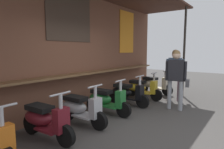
% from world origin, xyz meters
% --- Properties ---
extents(ground_plane, '(25.33, 25.33, 0.00)m').
position_xyz_m(ground_plane, '(0.00, 0.00, 0.00)').
color(ground_plane, '#474442').
extents(market_stall_facade, '(9.05, 2.21, 3.51)m').
position_xyz_m(market_stall_facade, '(-0.01, 1.89, 1.92)').
color(market_stall_facade, brown).
rests_on(market_stall_facade, ground_plane).
extents(scooter_maroon, '(0.48, 1.40, 0.97)m').
position_xyz_m(scooter_maroon, '(-1.44, 1.08, 0.39)').
color(scooter_maroon, maroon).
rests_on(scooter_maroon, ground_plane).
extents(scooter_silver, '(0.46, 1.40, 0.97)m').
position_xyz_m(scooter_silver, '(-0.51, 1.08, 0.39)').
color(scooter_silver, '#B2B5BA').
rests_on(scooter_silver, ground_plane).
extents(scooter_green, '(0.48, 1.40, 0.97)m').
position_xyz_m(scooter_green, '(0.44, 1.08, 0.39)').
color(scooter_green, '#237533').
rests_on(scooter_green, ground_plane).
extents(scooter_black, '(0.46, 1.40, 0.97)m').
position_xyz_m(scooter_black, '(1.49, 1.08, 0.39)').
color(scooter_black, black).
rests_on(scooter_black, ground_plane).
extents(scooter_yellow, '(0.46, 1.40, 0.97)m').
position_xyz_m(scooter_yellow, '(2.46, 1.08, 0.39)').
color(scooter_yellow, gold).
rests_on(scooter_yellow, ground_plane).
extents(scooter_cream, '(0.46, 1.40, 0.97)m').
position_xyz_m(scooter_cream, '(3.46, 1.08, 0.39)').
color(scooter_cream, beige).
rests_on(scooter_cream, ground_plane).
extents(shopper_with_handbag, '(0.39, 0.67, 1.73)m').
position_xyz_m(shopper_with_handbag, '(2.95, 0.05, 1.06)').
color(shopper_with_handbag, gray).
rests_on(shopper_with_handbag, ground_plane).
extents(shopper_browsing, '(0.38, 0.67, 1.71)m').
position_xyz_m(shopper_browsing, '(1.95, -0.31, 1.05)').
color(shopper_browsing, '#999EA8').
rests_on(shopper_browsing, ground_plane).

